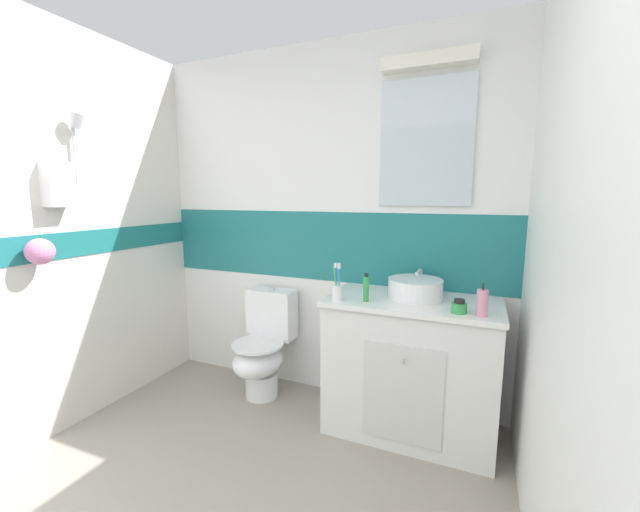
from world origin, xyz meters
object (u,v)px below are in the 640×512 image
(toothbrush_cup, at_px, (337,290))
(soap_dispenser, at_px, (482,303))
(sink_basin, at_px, (415,288))
(toothpaste_tube_upright, at_px, (366,288))
(hair_gel_jar, at_px, (459,307))
(toilet, at_px, (264,347))

(toothbrush_cup, xyz_separation_m, soap_dispenser, (0.79, 0.00, 0.01))
(sink_basin, distance_m, toothpaste_tube_upright, 0.32)
(hair_gel_jar, bearing_deg, toothpaste_tube_upright, 177.49)
(toothbrush_cup, xyz_separation_m, hair_gel_jar, (0.68, 0.01, -0.03))
(sink_basin, xyz_separation_m, toothbrush_cup, (-0.42, -0.22, -0.00))
(toothbrush_cup, relative_size, toothpaste_tube_upright, 1.33)
(toothbrush_cup, distance_m, toothpaste_tube_upright, 0.17)
(soap_dispenser, bearing_deg, toothpaste_tube_upright, 177.18)
(sink_basin, distance_m, hair_gel_jar, 0.34)
(toilet, height_order, toothpaste_tube_upright, toothpaste_tube_upright)
(soap_dispenser, relative_size, hair_gel_jar, 2.24)
(soap_dispenser, xyz_separation_m, toothpaste_tube_upright, (-0.63, 0.03, 0.01))
(sink_basin, bearing_deg, hair_gel_jar, -38.86)
(sink_basin, relative_size, toothbrush_cup, 1.64)
(toothbrush_cup, distance_m, soap_dispenser, 0.79)
(sink_basin, distance_m, toilet, 1.21)
(soap_dispenser, distance_m, toothpaste_tube_upright, 0.63)
(sink_basin, xyz_separation_m, soap_dispenser, (0.37, -0.22, 0.01))
(soap_dispenser, bearing_deg, hair_gel_jar, 175.74)
(toothpaste_tube_upright, bearing_deg, toilet, 167.29)
(sink_basin, distance_m, toothbrush_cup, 0.48)
(toilet, relative_size, soap_dispenser, 4.36)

